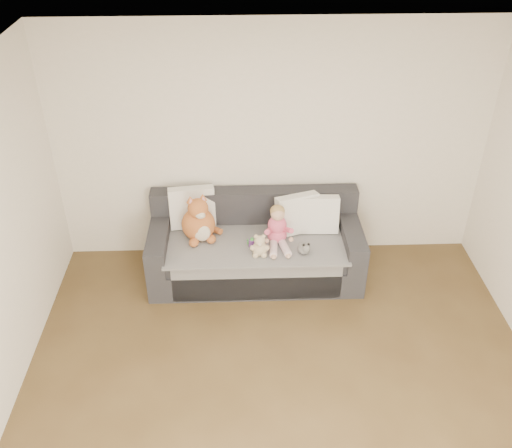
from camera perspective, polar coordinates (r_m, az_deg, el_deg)
The scene contains 10 objects.
room_shell at distance 4.16m, azimuth 3.18°, elevation -4.71°, with size 5.00×5.00×5.00m.
sofa at distance 6.05m, azimuth -0.06°, elevation -2.47°, with size 2.20×0.94×0.85m.
cushion_left at distance 6.06m, azimuth -6.41°, elevation 1.67°, with size 0.50×0.27×0.45m.
cushion_right_back at distance 5.95m, azimuth 4.18°, elevation 1.02°, with size 0.49×0.33×0.43m.
cushion_right_front at distance 5.97m, azimuth 6.19°, elevation 0.97°, with size 0.44×0.21×0.41m.
toddler at distance 5.76m, azimuth 2.18°, elevation -0.44°, with size 0.30×0.43×0.43m.
plush_cat at distance 5.85m, azimuth -5.73°, elevation 0.18°, with size 0.42×0.41×0.53m.
teddy_bear at distance 5.63m, azimuth 0.37°, elevation -2.31°, with size 0.20×0.14×0.25m.
plush_cow at distance 5.70m, azimuth 4.85°, elevation -2.41°, with size 0.12×0.19×0.15m.
sippy_cup at distance 5.76m, azimuth -0.39°, elevation -1.80°, with size 0.10×0.09×0.12m.
Camera 1 is at (-0.35, -2.82, 3.88)m, focal length 40.00 mm.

